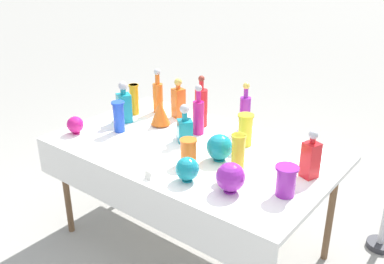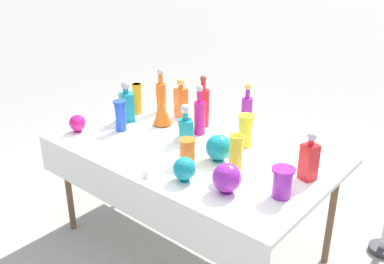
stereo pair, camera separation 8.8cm
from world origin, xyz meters
TOP-DOWN VIEW (x-y plane):
  - ground_plane at (0.00, 0.00)m, footprint 40.00×40.00m
  - display_table at (0.00, -0.03)m, footprint 1.79×1.07m
  - tall_bottle_0 at (-0.59, 0.33)m, footprint 0.08×0.08m
  - tall_bottle_1 at (-0.09, 0.19)m, footprint 0.07×0.07m
  - tall_bottle_2 at (0.12, 0.44)m, footprint 0.07×0.07m
  - tall_bottle_3 at (-0.16, 0.31)m, footprint 0.09×0.09m
  - square_decanter_0 at (-0.40, 0.34)m, footprint 0.10×0.10m
  - square_decanter_1 at (0.75, 0.09)m, footprint 0.10×0.10m
  - square_decanter_2 at (-0.09, 0.04)m, footprint 0.13×0.13m
  - square_decanter_3 at (-0.64, 0.03)m, footprint 0.13×0.13m
  - slender_vase_0 at (-0.70, 0.18)m, footprint 0.08×0.08m
  - slender_vase_1 at (-0.54, -0.12)m, footprint 0.09×0.09m
  - slender_vase_2 at (0.41, -0.12)m, footprint 0.08×0.08m
  - slender_vase_3 at (0.25, 0.23)m, footprint 0.10×0.10m
  - slender_vase_4 at (0.12, -0.19)m, footprint 0.10×0.10m
  - slender_vase_5 at (0.73, -0.16)m, footprint 0.12×0.12m
  - fluted_vase_0 at (-0.39, 0.14)m, footprint 0.14×0.14m
  - round_bowl_0 at (-0.75, -0.32)m, footprint 0.11×0.11m
  - round_bowl_1 at (0.25, -0.36)m, footprint 0.13×0.13m
  - round_bowl_2 at (0.24, -0.05)m, footprint 0.15×0.15m
  - round_bowl_3 at (0.49, -0.31)m, footprint 0.15×0.15m
  - price_tag_left at (0.07, -0.48)m, footprint 0.05×0.02m
  - cardboard_box_behind_left at (-0.30, 0.97)m, footprint 0.47×0.46m

SIDE VIEW (x-z plane):
  - ground_plane at x=0.00m, z-range 0.00..0.00m
  - cardboard_box_behind_left at x=-0.30m, z-range -0.04..0.29m
  - display_table at x=0.00m, z-range 0.33..1.09m
  - price_tag_left at x=0.07m, z-range 0.76..0.80m
  - round_bowl_0 at x=-0.75m, z-range 0.76..0.88m
  - round_bowl_1 at x=0.25m, z-range 0.76..0.90m
  - slender_vase_4 at x=0.12m, z-range 0.77..0.92m
  - round_bowl_3 at x=0.49m, z-range 0.76..0.92m
  - round_bowl_2 at x=0.24m, z-range 0.76..0.93m
  - slender_vase_5 at x=0.73m, z-range 0.77..0.93m
  - fluted_vase_0 at x=-0.39m, z-range 0.76..0.95m
  - square_decanter_2 at x=-0.09m, z-range 0.73..0.99m
  - slender_vase_3 at x=0.25m, z-range 0.77..0.98m
  - slender_vase_1 at x=-0.54m, z-range 0.77..0.98m
  - square_decanter_1 at x=0.75m, z-range 0.74..1.02m
  - slender_vase_2 at x=0.41m, z-range 0.77..1.00m
  - slender_vase_0 at x=-0.70m, z-range 0.77..1.00m
  - square_decanter_3 at x=-0.64m, z-range 0.74..1.04m
  - square_decanter_0 at x=-0.40m, z-range 0.74..1.04m
  - tall_bottle_0 at x=-0.59m, z-range 0.73..1.07m
  - tall_bottle_1 at x=-0.09m, z-range 0.72..1.07m
  - tall_bottle_2 at x=0.12m, z-range 0.73..1.07m
  - tall_bottle_3 at x=-0.16m, z-range 0.72..1.09m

